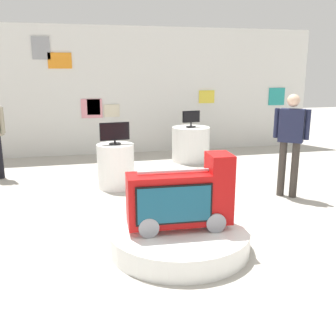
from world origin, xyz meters
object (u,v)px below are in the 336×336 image
novelty_firetruck_tv (182,199)px  tv_on_center_rear (191,118)px  display_pedestal_left_rear (116,166)px  display_pedestal_center_rear (191,144)px  main_display_pedestal (179,238)px  shopper_browsing_rear (291,138)px  tv_on_left_rear (115,133)px

novelty_firetruck_tv → tv_on_center_rear: bearing=72.0°
display_pedestal_left_rear → tv_on_center_rear: bearing=41.7°
novelty_firetruck_tv → display_pedestal_center_rear: 4.56m
main_display_pedestal → shopper_browsing_rear: bearing=33.3°
main_display_pedestal → tv_on_left_rear: (-0.46, 2.63, 0.86)m
tv_on_left_rear → shopper_browsing_rear: 2.94m
shopper_browsing_rear → tv_on_left_rear: bearing=156.8°
shopper_browsing_rear → novelty_firetruck_tv: bearing=-146.3°
tv_on_left_rear → tv_on_center_rear: tv_on_left_rear is taller
display_pedestal_center_rear → tv_on_center_rear: 0.59m
novelty_firetruck_tv → display_pedestal_left_rear: (-0.48, 2.65, -0.22)m
novelty_firetruck_tv → display_pedestal_center_rear: (1.41, 4.33, -0.22)m
novelty_firetruck_tv → shopper_browsing_rear: 2.69m
novelty_firetruck_tv → tv_on_left_rear: tv_on_left_rear is taller
display_pedestal_left_rear → shopper_browsing_rear: shopper_browsing_rear is taller
display_pedestal_left_rear → tv_on_center_rear: (1.89, 1.68, 0.59)m
main_display_pedestal → tv_on_center_rear: size_ratio=3.94×
tv_on_center_rear → shopper_browsing_rear: bearing=-74.0°
tv_on_left_rear → display_pedestal_center_rear: 2.60m
novelty_firetruck_tv → display_pedestal_center_rear: bearing=72.0°
display_pedestal_center_rear → shopper_browsing_rear: size_ratio=0.51×
main_display_pedestal → display_pedestal_center_rear: (1.43, 4.32, 0.26)m
tv_on_center_rear → shopper_browsing_rear: (0.81, -2.85, 0.00)m
display_pedestal_left_rear → shopper_browsing_rear: (2.70, -1.17, 0.60)m
novelty_firetruck_tv → display_pedestal_left_rear: 2.70m
main_display_pedestal → display_pedestal_left_rear: bearing=99.9°
tv_on_left_rear → shopper_browsing_rear: (2.70, -1.16, 0.00)m
display_pedestal_left_rear → tv_on_left_rear: (-0.00, -0.00, 0.59)m
tv_on_left_rear → tv_on_center_rear: (1.89, 1.69, -0.00)m
display_pedestal_left_rear → shopper_browsing_rear: size_ratio=0.47×
novelty_firetruck_tv → shopper_browsing_rear: bearing=33.7°
display_pedestal_left_rear → tv_on_left_rear: 0.59m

